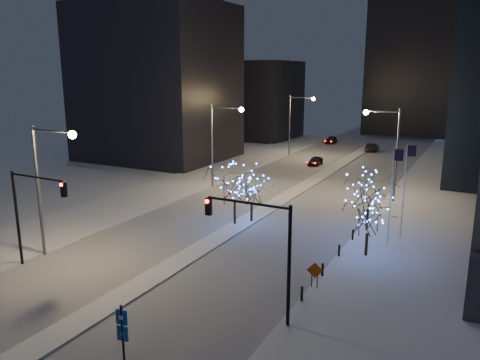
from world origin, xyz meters
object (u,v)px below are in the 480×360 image
Objects in this scene: street_lamp_w_mid at (219,135)px; car_far at (331,140)px; street_lamp_w_near at (47,174)px; street_lamp_east at (389,143)px; street_lamp_w_far at (296,117)px; traffic_signal_west at (30,205)px; car_mid at (372,147)px; holiday_tree_median_near at (235,184)px; car_near at (315,161)px; holiday_tree_plaza_near at (368,217)px; holiday_tree_median_far at (252,191)px; holiday_tree_plaza_far at (369,191)px; wayfinding_sign at (122,330)px; traffic_signal_east at (263,241)px; construction_sign at (315,273)px.

car_far is at bearing 88.41° from street_lamp_w_mid.
street_lamp_east is at bearing 55.81° from street_lamp_w_near.
traffic_signal_west is (0.50, -52.00, -1.74)m from street_lamp_w_far.
street_lamp_w_far is 2.29× the size of car_mid.
car_far is (0.66, 68.72, -4.12)m from traffic_signal_west.
street_lamp_east is 1.68× the size of holiday_tree_median_near.
car_far is (-9.28, 6.00, -0.08)m from car_mid.
street_lamp_east is 21.73m from car_near.
street_lamp_east is 43.03m from car_far.
holiday_tree_plaza_near is at bearing 103.00° from car_mid.
car_near reaches higher than car_far.
street_lamp_east is at bearing 105.78° from car_mid.
car_near is 0.87× the size of holiday_tree_median_far.
holiday_tree_plaza_far reaches higher than holiday_tree_plaza_near.
holiday_tree_plaza_near is (15.28, -32.94, 2.55)m from car_near.
street_lamp_w_near is 1.00× the size of street_lamp_w_far.
street_lamp_w_near reaches higher than wayfinding_sign.
street_lamp_w_near is 1.80× the size of holiday_tree_plaza_far.
street_lamp_w_near is 44.83m from car_near.
street_lamp_w_far is at bearing 133.25° from car_near.
street_lamp_east is (19.02, -22.00, -0.05)m from street_lamp_w_far.
holiday_tree_plaza_near is (20.90, -13.85, -3.31)m from street_lamp_w_mid.
traffic_signal_east is at bearing -75.09° from car_near.
wayfinding_sign is 1.87× the size of construction_sign.
street_lamp_w_near is at bearing 172.63° from construction_sign.
street_lamp_east is at bearing 54.34° from holiday_tree_median_far.
holiday_tree_median_near is (8.44, -11.80, -2.57)m from street_lamp_w_mid.
street_lamp_w_near is at bearing -151.93° from holiday_tree_plaza_near.
construction_sign is at bearing 17.85° from traffic_signal_west.
holiday_tree_median_far is at bearing 163.03° from holiday_tree_plaza_near.
construction_sign is at bearing -47.29° from holiday_tree_median_far.
street_lamp_w_mid is 1.43× the size of traffic_signal_east.
street_lamp_east is 36.63m from wayfinding_sign.
street_lamp_east is (19.02, 3.00, -0.05)m from street_lamp_w_mid.
traffic_signal_east is 1.60× the size of car_mid.
holiday_tree_plaza_near reaches higher than car_mid.
car_far is (-16.72, 67.72, -4.12)m from traffic_signal_east.
car_mid is at bearing 88.76° from holiday_tree_median_far.
holiday_tree_plaza_far is 13.31m from construction_sign.
traffic_signal_east is (17.88, -51.00, -1.74)m from street_lamp_w_far.
street_lamp_w_mid is 5.74× the size of construction_sign.
street_lamp_w_far is 2.27× the size of car_far.
holiday_tree_plaza_far is (19.57, -32.90, -2.82)m from street_lamp_w_far.
street_lamp_east is 2.66× the size of car_near.
holiday_tree_plaza_far reaches higher than car_far.
car_mid is at bearing 73.54° from car_near.
holiday_tree_plaza_far is 3.19× the size of construction_sign.
traffic_signal_west is at bearing -95.04° from car_far.
street_lamp_w_near is 1.43× the size of traffic_signal_east.
car_near is at bearing 83.66° from traffic_signal_west.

